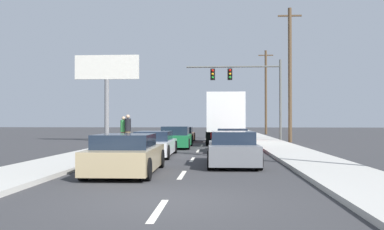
{
  "coord_description": "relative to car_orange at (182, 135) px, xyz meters",
  "views": [
    {
      "loc": [
        1.1,
        -8.48,
        1.65
      ],
      "look_at": [
        -0.48,
        16.47,
        2.0
      ],
      "focal_mm": 38.81,
      "sensor_mm": 36.0,
      "label": 1
    }
  ],
  "objects": [
    {
      "name": "pedestrian_near_corner",
      "position": [
        -2.63,
        -7.62,
        0.55
      ],
      "size": [
        0.38,
        0.38,
        1.89
      ],
      "color": "brown",
      "rests_on": "sidewalk_left"
    },
    {
      "name": "utility_pole_mid",
      "position": [
        8.37,
        -0.57,
        4.75
      ],
      "size": [
        1.8,
        0.28,
        10.31
      ],
      "color": "brown",
      "rests_on": "ground_plane"
    },
    {
      "name": "lane_markings",
      "position": [
        1.79,
        -2.56,
        -0.54
      ],
      "size": [
        0.14,
        57.0,
        0.01
      ],
      "color": "silver",
      "rests_on": "ground_plane"
    },
    {
      "name": "car_orange",
      "position": [
        0.0,
        0.0,
        0.0
      ],
      "size": [
        2.02,
        4.49,
        1.16
      ],
      "color": "orange",
      "rests_on": "ground_plane"
    },
    {
      "name": "car_white",
      "position": [
        -0.11,
        -13.49,
        0.0
      ],
      "size": [
        1.88,
        4.59,
        1.16
      ],
      "color": "white",
      "rests_on": "ground_plane"
    },
    {
      "name": "ground_plane",
      "position": [
        1.79,
        0.82,
        -0.54
      ],
      "size": [
        140.0,
        140.0,
        0.0
      ],
      "primitive_type": "plane",
      "color": "#333335"
    },
    {
      "name": "sidewalk_right",
      "position": [
        6.58,
        -4.18,
        -0.47
      ],
      "size": [
        2.49,
        80.0,
        0.14
      ],
      "primitive_type": "cube",
      "color": "#B2AFA8",
      "rests_on": "ground_plane"
    },
    {
      "name": "utility_pole_far",
      "position": [
        8.71,
        18.43,
        4.73
      ],
      "size": [
        1.8,
        0.28,
        10.27
      ],
      "color": "brown",
      "rests_on": "ground_plane"
    },
    {
      "name": "car_green",
      "position": [
        0.29,
        -7.41,
        0.05
      ],
      "size": [
        1.94,
        4.48,
        1.31
      ],
      "color": "#196B38",
      "rests_on": "ground_plane"
    },
    {
      "name": "box_truck",
      "position": [
        3.37,
        -3.12,
        1.44
      ],
      "size": [
        2.62,
        8.04,
        3.46
      ],
      "color": "white",
      "rests_on": "ground_plane"
    },
    {
      "name": "roadside_billboard",
      "position": [
        -5.78,
        -0.89,
        4.44
      ],
      "size": [
        5.05,
        0.36,
        6.77
      ],
      "color": "slate",
      "rests_on": "ground_plane"
    },
    {
      "name": "car_tan",
      "position": [
        0.02,
        -19.84,
        0.04
      ],
      "size": [
        2.04,
        4.31,
        1.24
      ],
      "color": "tan",
      "rests_on": "ground_plane"
    },
    {
      "name": "traffic_signal_mast",
      "position": [
        4.86,
        3.09,
        4.56
      ],
      "size": [
        8.16,
        0.69,
        6.89
      ],
      "color": "#595B56",
      "rests_on": "ground_plane"
    },
    {
      "name": "pedestrian_mid_block",
      "position": [
        -2.97,
        -7.33,
        0.49
      ],
      "size": [
        0.38,
        0.38,
        1.78
      ],
      "color": "brown",
      "rests_on": "sidewalk_left"
    },
    {
      "name": "sidewalk_left",
      "position": [
        -3.01,
        -4.18,
        -0.47
      ],
      "size": [
        2.49,
        80.0,
        0.14
      ],
      "primitive_type": "cube",
      "color": "#B2AFA8",
      "rests_on": "ground_plane"
    },
    {
      "name": "car_maroon",
      "position": [
        3.62,
        -10.47,
        0.03
      ],
      "size": [
        1.83,
        4.44,
        1.24
      ],
      "color": "maroon",
      "rests_on": "ground_plane"
    },
    {
      "name": "car_gray",
      "position": [
        3.41,
        -17.14,
        0.04
      ],
      "size": [
        1.9,
        4.38,
        1.26
      ],
      "color": "slate",
      "rests_on": "ground_plane"
    }
  ]
}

